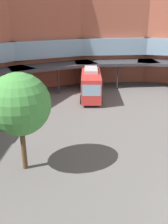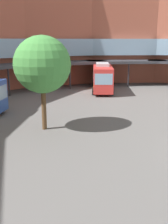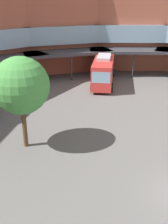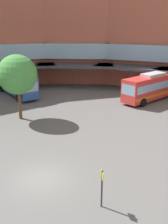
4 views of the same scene
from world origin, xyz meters
TOP-DOWN VIEW (x-y plane):
  - station_building at (-0.00, 20.53)m, footprint 71.51×36.93m
  - bus_1 at (11.32, 20.26)m, footprint 9.13×8.89m
  - plaza_tree at (-4.86, 11.76)m, footprint 4.28×4.28m

SIDE VIEW (x-z plane):
  - bus_1 at x=11.32m, z-range 0.02..3.77m
  - plaza_tree at x=-4.86m, z-range 1.42..8.58m
  - station_building at x=0.00m, z-range -0.44..17.44m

